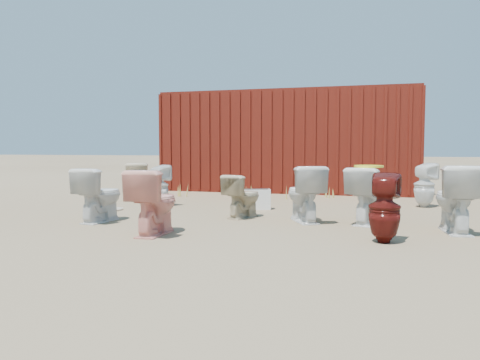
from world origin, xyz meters
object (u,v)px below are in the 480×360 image
(shipping_container, at_px, (291,142))
(toilet_back_a, at_px, (159,186))
(toilet_back_beige_left, at_px, (139,182))
(toilet_back_beige_right, at_px, (243,196))
(loose_tank, at_px, (256,199))
(toilet_front_pink, at_px, (154,202))
(toilet_front_e, at_px, (455,199))
(toilet_back_e, at_px, (424,185))
(toilet_back_yellowlid, at_px, (368,196))
(toilet_front_a, at_px, (100,195))
(toilet_front_c, at_px, (304,194))
(toilet_front_maroon, at_px, (384,208))

(shipping_container, bearing_deg, toilet_back_a, -112.49)
(toilet_back_beige_left, height_order, toilet_back_beige_right, toilet_back_beige_left)
(toilet_back_beige_right, bearing_deg, loose_tank, -65.88)
(shipping_container, distance_m, toilet_front_pink, 6.59)
(toilet_front_e, bearing_deg, toilet_back_e, -93.13)
(toilet_front_pink, height_order, toilet_back_e, toilet_front_pink)
(toilet_front_e, distance_m, toilet_back_beige_left, 5.91)
(toilet_back_yellowlid, relative_size, loose_tank, 1.58)
(toilet_back_beige_right, bearing_deg, toilet_front_a, 48.01)
(toilet_back_a, relative_size, toilet_back_beige_right, 1.14)
(toilet_back_a, distance_m, toilet_back_beige_right, 2.00)
(shipping_container, height_order, loose_tank, shipping_container)
(toilet_front_c, bearing_deg, toilet_front_e, 144.23)
(shipping_container, bearing_deg, toilet_front_a, -106.56)
(toilet_back_e, bearing_deg, toilet_front_e, 135.29)
(toilet_front_c, bearing_deg, toilet_back_e, -155.68)
(shipping_container, xyz_separation_m, toilet_back_e, (2.90, -2.81, -0.81))
(toilet_front_pink, height_order, toilet_back_beige_left, toilet_front_pink)
(toilet_back_yellowlid, bearing_deg, toilet_front_e, 178.80)
(toilet_back_yellowlid, height_order, toilet_back_e, toilet_back_yellowlid)
(toilet_back_yellowlid, distance_m, toilet_back_e, 2.36)
(toilet_front_pink, height_order, loose_tank, toilet_front_pink)
(toilet_back_beige_left, relative_size, toilet_back_e, 0.96)
(toilet_front_maroon, height_order, loose_tank, toilet_front_maroon)
(shipping_container, distance_m, toilet_back_yellowlid, 5.41)
(toilet_back_beige_left, height_order, loose_tank, toilet_back_beige_left)
(toilet_front_pink, distance_m, loose_tank, 2.68)
(shipping_container, distance_m, toilet_front_c, 5.21)
(loose_tank, bearing_deg, toilet_front_a, -152.60)
(toilet_back_beige_left, distance_m, toilet_back_e, 5.42)
(toilet_front_e, relative_size, toilet_back_beige_left, 1.12)
(toilet_front_e, bearing_deg, loose_tank, -31.74)
(shipping_container, relative_size, toilet_front_c, 7.44)
(toilet_front_pink, distance_m, toilet_back_beige_right, 1.75)
(loose_tank, bearing_deg, toilet_front_c, -67.07)
(toilet_back_beige_left, xyz_separation_m, loose_tank, (2.59, -0.70, -0.20))
(shipping_container, bearing_deg, loose_tank, -88.75)
(toilet_front_maroon, bearing_deg, toilet_back_yellowlid, -74.71)
(toilet_back_beige_right, height_order, toilet_back_yellowlid, toilet_back_yellowlid)
(shipping_container, xyz_separation_m, toilet_front_c, (1.08, -5.03, -0.80))
(toilet_back_yellowlid, bearing_deg, shipping_container, -50.03)
(toilet_front_maroon, bearing_deg, toilet_back_e, -95.36)
(toilet_front_maroon, distance_m, toilet_back_yellowlid, 1.30)
(toilet_front_a, bearing_deg, shipping_container, -101.01)
(toilet_front_pink, xyz_separation_m, toilet_front_e, (3.55, 1.17, 0.02))
(toilet_front_a, distance_m, loose_tank, 2.65)
(toilet_back_yellowlid, bearing_deg, toilet_back_a, 4.04)
(shipping_container, distance_m, toilet_front_e, 6.19)
(toilet_back_a, height_order, toilet_back_beige_right, toilet_back_a)
(shipping_container, distance_m, toilet_back_beige_left, 4.17)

